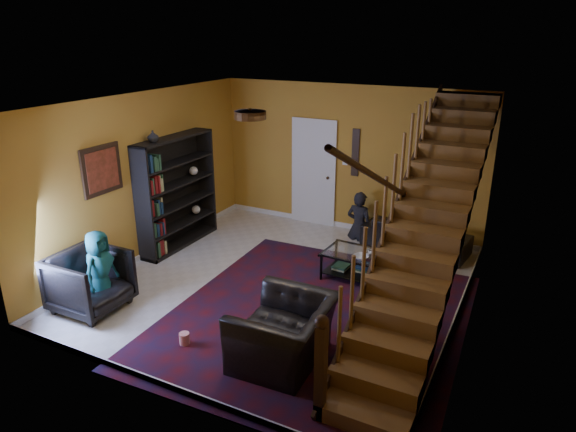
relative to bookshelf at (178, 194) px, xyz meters
name	(u,v)px	position (x,y,z in m)	size (l,w,h in m)	color
floor	(281,285)	(2.40, -0.60, -0.96)	(5.50, 5.50, 0.00)	beige
room	(252,238)	(1.07, 0.73, -0.91)	(5.50, 5.50, 5.50)	#B58728
staircase	(427,223)	(4.53, -0.60, 0.43)	(0.95, 5.02, 3.18)	brown
bookshelf	(178,194)	(0.00, 0.00, 0.00)	(0.35, 1.80, 2.00)	black
door	(314,174)	(1.70, 2.12, 0.06)	(0.82, 0.05, 2.05)	silver
framed_picture	(102,170)	(-0.17, -1.50, 0.79)	(0.04, 0.74, 0.74)	maroon
wall_hanging	(355,153)	(2.55, 2.13, 0.59)	(0.14, 0.03, 0.90)	black
ceiling_fixture	(250,115)	(2.40, -1.40, 1.78)	(0.40, 0.40, 0.10)	#3F2814
rug	(316,318)	(3.28, -1.25, -0.95)	(3.83, 4.37, 0.02)	#410B12
sofa	(415,236)	(3.90, 1.70, -0.69)	(1.85, 0.72, 0.54)	black
armchair_left	(90,282)	(0.35, -2.43, -0.54)	(0.91, 0.93, 0.85)	black
armchair_right	(284,333)	(3.33, -2.29, -0.58)	(1.19, 1.04, 0.77)	black
person_adult_a	(359,227)	(2.82, 1.75, -0.73)	(0.50, 0.33, 1.37)	black
person_adult_b	(416,238)	(3.90, 1.75, -0.75)	(0.65, 0.50, 1.33)	black
person_child	(100,270)	(0.45, -2.32, -0.38)	(0.57, 0.37, 1.16)	#175959
coffee_table	(362,265)	(3.45, 0.14, -0.70)	(1.22, 0.76, 0.45)	black
cup_a	(372,254)	(3.61, 0.09, -0.46)	(0.13, 0.13, 0.10)	#999999
cup_b	(368,255)	(3.58, 0.01, -0.46)	(0.11, 0.11, 0.10)	#999999
bowl	(361,257)	(3.49, -0.05, -0.48)	(0.24, 0.24, 0.06)	#999999
vase	(153,136)	(0.00, -0.50, 1.13)	(0.18, 0.18, 0.19)	#999999
popcorn_bucket	(184,339)	(2.07, -2.57, -0.87)	(0.13, 0.13, 0.15)	red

